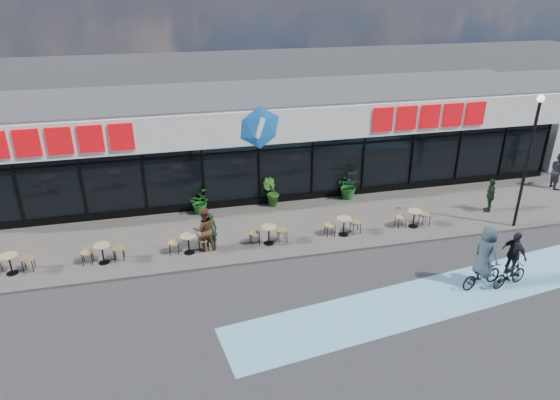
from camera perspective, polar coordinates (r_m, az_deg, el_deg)
The scene contains 20 objects.
ground at distance 17.15m, azimuth 2.38°, elevation -10.19°, with size 120.00×120.00×0.00m, color #28282B.
sidewalk at distance 20.87m, azimuth -0.97°, elevation -3.29°, with size 44.00×5.00×0.10m, color #524D49.
bike_lane at distance 17.42m, azimuth 16.78°, elevation -10.73°, with size 14.00×2.20×0.01m, color #69A8C7.
building at distance 24.95m, azimuth -3.76°, elevation 7.02°, with size 30.60×6.57×4.75m.
lamp_post at distance 22.07m, azimuth 26.60°, elevation 4.92°, with size 0.28×0.28×5.51m.
bistro_set_1 at distance 20.01m, azimuth -28.44°, elevation -6.15°, with size 1.54×0.62×0.90m.
bistro_set_2 at distance 19.36m, azimuth -19.61°, elevation -5.47°, with size 1.54×0.62×0.90m.
bistro_set_3 at distance 19.19m, azimuth -10.42°, elevation -4.63°, with size 1.54×0.62×0.90m.
bistro_set_4 at distance 19.52m, azimuth -1.34°, elevation -3.68°, with size 1.54×0.62×0.90m.
bistro_set_5 at distance 20.32m, azimuth 7.22°, elevation -2.70°, with size 1.54×0.62×0.90m.
bistro_set_6 at distance 21.54m, azimuth 14.96°, elevation -1.76°, with size 1.54×0.62×0.90m.
potted_plant_left at distance 22.19m, azimuth -9.27°, elevation -0.22°, with size 0.95×0.83×1.06m, color #1D681D.
potted_plant_mid at distance 22.59m, azimuth -1.02°, elevation 0.89°, with size 0.71×0.57×1.29m, color #265317.
potted_plant_right at distance 23.58m, azimuth 7.66°, elevation 1.61°, with size 1.10×0.96×1.23m, color #1A5B1E.
patron_left at distance 19.30m, azimuth -7.96°, elevation -3.39°, with size 0.52×0.34×1.43m, color black.
patron_right at distance 19.05m, azimuth -8.65°, elevation -3.33°, with size 0.84×0.65×1.73m, color #4C2E1B.
pedestrian_a at distance 23.87m, azimuth 22.89°, elevation 0.51°, with size 0.90×0.37×1.53m, color black.
pedestrian_b at distance 27.98m, azimuth 29.21°, elevation 2.95°, with size 0.88×0.68×1.80m, color black.
cyclist_a at distance 18.57m, azimuth 24.99°, elevation -6.67°, with size 1.55×1.00×2.06m.
cyclist_b at distance 18.15m, azimuth 22.28°, elevation -6.69°, with size 1.77×1.00×2.26m.
Camera 1 is at (-3.99, -13.59, 9.67)m, focal length 32.00 mm.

